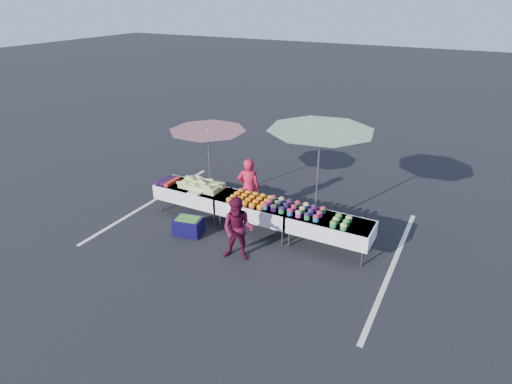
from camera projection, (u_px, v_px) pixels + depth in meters
The scene contains 17 objects.
ground at pixel (256, 230), 10.20m from camera, with size 80.00×80.00×0.00m, color black.
stripe_left at pixel (152, 202), 11.55m from camera, with size 0.10×5.00×0.00m, color silver.
stripe_right at pixel (392, 266), 8.84m from camera, with size 0.10×5.00×0.00m, color silver.
table_left at pixel (193, 193), 10.71m from camera, with size 1.86×0.81×0.75m.
table_center at pixel (256, 208), 9.95m from camera, with size 1.86×0.81×0.75m.
table_right at pixel (330, 226), 9.19m from camera, with size 1.86×0.81×0.75m.
berry_punnets at pixel (168, 181), 10.88m from camera, with size 0.40×0.54×0.08m.
corn_pile at pixel (201, 185), 10.53m from camera, with size 1.16×0.57×0.26m.
plastic_bags at pixel (195, 193), 10.26m from camera, with size 0.30×0.25×0.05m, color white.
carrot_bowls at pixel (250, 199), 9.91m from camera, with size 0.95×0.69×0.11m.
potato_cups at pixel (294, 207), 9.44m from camera, with size 1.34×0.58×0.16m.
bean_baskets at pixel (341, 221), 8.90m from camera, with size 0.36×0.50×0.15m.
vendor at pixel (249, 188), 10.52m from camera, with size 0.56×0.37×1.54m, color red.
customer at pixel (238, 229), 8.83m from camera, with size 0.69×0.54×1.41m, color #570D26.
umbrella_left at pixel (208, 136), 10.82m from camera, with size 2.59×2.59×2.02m.
umbrella_right at pixel (320, 139), 9.40m from camera, with size 2.88×2.88×2.45m.
storage_bin at pixel (188, 226), 9.94m from camera, with size 0.71×0.57×0.41m.
Camera 1 is at (4.14, -7.81, 5.16)m, focal length 30.00 mm.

